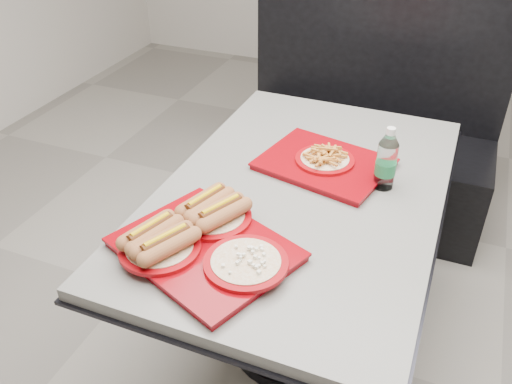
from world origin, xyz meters
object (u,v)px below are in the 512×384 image
at_px(tray_near, 201,239).
at_px(water_bottle, 386,162).
at_px(tray_far, 325,161).
at_px(booth_bench, 364,137).
at_px(diner_table, 300,227).

bearing_deg(tray_near, water_bottle, 51.50).
bearing_deg(tray_far, tray_near, -109.22).
bearing_deg(booth_bench, diner_table, -90.00).
height_order(tray_near, tray_far, tray_near).
relative_size(booth_bench, tray_far, 2.75).
distance_m(booth_bench, tray_far, 1.01).
bearing_deg(tray_far, diner_table, -100.01).
height_order(booth_bench, water_bottle, booth_bench).
bearing_deg(booth_bench, tray_far, -88.25).
bearing_deg(water_bottle, tray_far, 167.71).
distance_m(booth_bench, water_bottle, 1.10).
height_order(diner_table, tray_near, tray_near).
distance_m(diner_table, tray_near, 0.49).
bearing_deg(booth_bench, water_bottle, -75.92).
height_order(booth_bench, tray_far, booth_bench).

